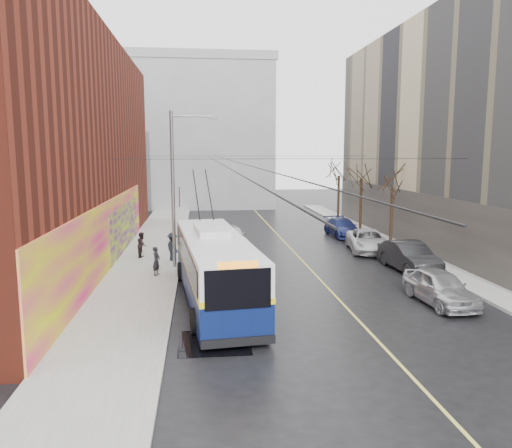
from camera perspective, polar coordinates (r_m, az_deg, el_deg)
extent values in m
plane|color=black|center=(20.28, 7.75, -11.26)|extent=(140.00, 140.00, 0.00)
cube|color=gray|center=(31.40, -12.19, -4.20)|extent=(4.00, 60.00, 0.15)
cube|color=gray|center=(34.14, 17.56, -3.40)|extent=(2.00, 60.00, 0.15)
cube|color=#BFB74C|center=(33.79, 4.42, -3.27)|extent=(0.12, 50.00, 0.01)
cube|color=maroon|center=(34.39, -25.73, 7.88)|extent=(12.00, 36.00, 14.00)
cube|color=#F20582|center=(29.36, -16.50, -1.39)|extent=(0.08, 28.00, 4.00)
cube|color=#62048A|center=(35.27, -14.74, -0.40)|extent=(0.06, 12.00, 3.20)
cube|color=#4C4742|center=(36.01, 17.81, 0.29)|extent=(0.06, 36.00, 4.00)
cube|color=gray|center=(63.56, -7.65, 10.23)|extent=(20.00, 12.00, 18.00)
cube|color=gray|center=(58.61, -7.94, 18.77)|extent=(20.50, 0.40, 1.00)
cylinder|color=slate|center=(28.64, -9.47, 3.65)|extent=(0.20, 0.20, 9.00)
cube|color=#550C1A|center=(28.65, -8.75, 3.06)|extent=(0.04, 0.60, 1.10)
cylinder|color=slate|center=(28.58, -7.21, 12.12)|extent=(2.40, 0.10, 0.10)
cube|color=slate|center=(28.58, -4.96, 11.95)|extent=(0.50, 0.22, 0.12)
cylinder|color=black|center=(33.53, -4.79, 7.30)|extent=(0.02, 60.00, 0.02)
cylinder|color=black|center=(33.57, -3.07, 7.32)|extent=(0.02, 60.00, 0.02)
cylinder|color=black|center=(24.97, 4.65, 7.44)|extent=(18.00, 0.02, 0.02)
cylinder|color=black|center=(40.79, 0.30, 7.78)|extent=(18.00, 0.02, 0.02)
cylinder|color=black|center=(37.45, 15.22, 0.85)|extent=(0.24, 0.24, 4.20)
cylinder|color=black|center=(43.97, 11.88, 2.21)|extent=(0.24, 0.24, 4.48)
cylinder|color=black|center=(50.64, 9.40, 2.99)|extent=(0.24, 0.24, 4.37)
cube|color=black|center=(18.34, -4.80, -13.35)|extent=(2.53, 2.56, 0.01)
ellipsoid|color=slate|center=(27.08, -0.23, 8.12)|extent=(0.44, 0.20, 0.12)
ellipsoid|color=slate|center=(28.19, 0.25, 10.26)|extent=(0.44, 0.20, 0.12)
ellipsoid|color=slate|center=(30.67, -7.29, 7.91)|extent=(0.44, 0.20, 0.12)
cube|color=#091545|center=(22.87, -4.73, -6.48)|extent=(3.78, 12.09, 1.49)
cube|color=silver|center=(22.55, -4.78, -3.08)|extent=(3.78, 12.09, 1.29)
cube|color=yellow|center=(22.69, -4.76, -4.67)|extent=(3.83, 12.13, 0.22)
cube|color=black|center=(16.86, -2.07, -7.48)|extent=(2.27, 0.27, 1.39)
cube|color=black|center=(28.40, -6.36, -1.05)|extent=(2.27, 0.27, 1.19)
cube|color=black|center=(22.44, -8.09, -3.44)|extent=(1.16, 10.84, 0.99)
cube|color=black|center=(22.78, -1.51, -3.19)|extent=(1.16, 10.84, 0.99)
cube|color=silver|center=(23.38, -5.12, -0.70)|extent=(1.68, 3.10, 0.30)
cube|color=black|center=(17.41, -2.01, -13.32)|extent=(2.57, 0.38, 0.30)
cylinder|color=black|center=(19.09, -7.01, -10.93)|extent=(0.40, 1.02, 0.99)
cylinder|color=black|center=(19.47, 0.69, -10.48)|extent=(0.40, 1.02, 0.99)
cylinder|color=black|center=(26.68, -8.61, -5.39)|extent=(0.40, 1.02, 0.99)
cylinder|color=black|center=(26.96, -3.12, -5.16)|extent=(0.40, 1.02, 0.99)
cylinder|color=black|center=(26.59, -6.85, 3.47)|extent=(0.41, 3.43, 2.43)
cylinder|color=black|center=(26.67, -5.36, 3.51)|extent=(0.41, 3.43, 2.43)
imported|color=#B9BABF|center=(23.86, 20.29, -6.77)|extent=(2.06, 4.61, 1.54)
imported|color=black|center=(29.73, 17.10, -3.58)|extent=(2.05, 5.15, 1.67)
imported|color=silver|center=(34.79, 12.66, -1.88)|extent=(3.28, 5.65, 1.48)
imported|color=navy|center=(40.60, 9.85, -0.40)|extent=(2.23, 5.00, 1.42)
imported|color=#B8B9BD|center=(35.40, -2.94, -1.39)|extent=(2.64, 5.03, 1.63)
imported|color=black|center=(27.39, -11.32, -4.17)|extent=(0.54, 0.66, 1.56)
imported|color=black|center=(32.20, -12.89, -2.32)|extent=(0.71, 0.85, 1.60)
imported|color=black|center=(30.80, -9.52, -2.58)|extent=(1.11, 1.29, 1.73)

